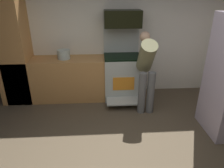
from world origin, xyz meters
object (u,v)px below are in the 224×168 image
(person_cook, at_px, (146,67))
(stock_pot, at_px, (64,54))
(oven_range, at_px, (122,75))
(microwave, at_px, (123,19))

(person_cook, bearing_deg, stock_pot, 160.36)
(person_cook, bearing_deg, oven_range, 125.00)
(person_cook, distance_m, stock_pot, 1.71)
(oven_range, distance_m, stock_pot, 1.31)
(stock_pot, bearing_deg, microwave, 3.77)
(microwave, relative_size, person_cook, 0.50)
(person_cook, bearing_deg, microwave, 120.98)
(oven_range, xyz_separation_m, stock_pot, (-1.21, 0.01, 0.48))
(oven_range, relative_size, microwave, 2.05)
(oven_range, height_order, person_cook, oven_range)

